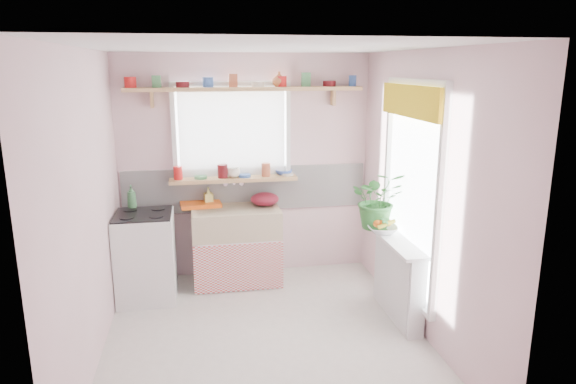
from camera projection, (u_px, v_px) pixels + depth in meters
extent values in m
plane|color=silver|center=(266.00, 339.00, 4.56)|extent=(3.20, 3.20, 0.00)
plane|color=white|center=(263.00, 47.00, 3.96)|extent=(3.20, 3.20, 0.00)
plane|color=silver|center=(246.00, 167.00, 5.79)|extent=(2.80, 0.00, 2.80)
plane|color=silver|center=(304.00, 280.00, 2.73)|extent=(2.80, 0.00, 2.80)
plane|color=silver|center=(88.00, 211.00, 4.02)|extent=(0.00, 3.20, 3.20)
plane|color=silver|center=(423.00, 196.00, 4.50)|extent=(0.00, 3.20, 3.20)
cube|color=white|center=(247.00, 189.00, 5.83)|extent=(2.74, 0.03, 0.50)
cube|color=pink|center=(247.00, 206.00, 5.88)|extent=(2.74, 0.02, 0.12)
cube|color=white|center=(232.00, 132.00, 5.66)|extent=(1.20, 0.01, 1.00)
cube|color=white|center=(232.00, 133.00, 5.60)|extent=(1.15, 0.02, 0.95)
cube|color=white|center=(413.00, 191.00, 4.69)|extent=(0.01, 1.10, 1.90)
cube|color=gold|center=(409.00, 101.00, 4.48)|extent=(0.03, 1.20, 0.28)
cube|color=white|center=(237.00, 258.00, 5.71)|extent=(0.85, 0.55, 0.55)
cube|color=#D23E3D|center=(239.00, 268.00, 5.44)|extent=(0.95, 0.02, 0.53)
cube|color=#CBB694|center=(236.00, 222.00, 5.61)|extent=(0.95, 0.55, 0.30)
cylinder|color=silver|center=(233.00, 181.00, 5.75)|extent=(0.03, 0.22, 0.03)
cube|color=white|center=(146.00, 257.00, 5.26)|extent=(0.58, 0.58, 0.90)
cube|color=black|center=(143.00, 215.00, 5.16)|extent=(0.56, 0.56, 0.02)
cylinder|color=black|center=(127.00, 218.00, 4.99)|extent=(0.14, 0.14, 0.01)
cylinder|color=black|center=(156.00, 216.00, 5.04)|extent=(0.14, 0.14, 0.01)
cylinder|color=black|center=(130.00, 210.00, 5.26)|extent=(0.14, 0.14, 0.01)
cylinder|color=black|center=(158.00, 209.00, 5.31)|extent=(0.14, 0.14, 0.01)
cube|color=white|center=(398.00, 280.00, 4.88)|extent=(0.15, 0.90, 0.75)
cube|color=white|center=(397.00, 242.00, 4.78)|extent=(0.22, 0.95, 0.03)
cube|color=tan|center=(234.00, 179.00, 5.67)|extent=(1.40, 0.22, 0.04)
cube|color=tan|center=(246.00, 89.00, 5.45)|extent=(2.52, 0.24, 0.04)
cylinder|color=red|center=(130.00, 82.00, 5.23)|extent=(0.11, 0.11, 0.12)
cylinder|color=#3F7F4C|center=(157.00, 82.00, 5.28)|extent=(0.11, 0.11, 0.12)
cylinder|color=#590F14|center=(183.00, 85.00, 5.33)|extent=(0.11, 0.11, 0.06)
cylinder|color=#3359A5|center=(208.00, 81.00, 5.37)|extent=(0.11, 0.11, 0.12)
cylinder|color=#A55133|center=(233.00, 81.00, 5.41)|extent=(0.11, 0.11, 0.12)
cylinder|color=silver|center=(258.00, 84.00, 5.46)|extent=(0.11, 0.11, 0.06)
cylinder|color=red|center=(282.00, 81.00, 5.50)|extent=(0.11, 0.11, 0.12)
cylinder|color=#3F7F4C|center=(306.00, 81.00, 5.55)|extent=(0.11, 0.11, 0.12)
cylinder|color=#590F14|center=(329.00, 84.00, 5.60)|extent=(0.11, 0.11, 0.06)
cylinder|color=#3359A5|center=(353.00, 81.00, 5.64)|extent=(0.11, 0.11, 0.12)
cylinder|color=red|center=(176.00, 174.00, 5.55)|extent=(0.11, 0.11, 0.12)
cylinder|color=#3F7F4C|center=(199.00, 173.00, 5.59)|extent=(0.11, 0.11, 0.12)
cylinder|color=#590F14|center=(222.00, 175.00, 5.64)|extent=(0.11, 0.11, 0.06)
cylinder|color=#3359A5|center=(245.00, 172.00, 5.67)|extent=(0.11, 0.11, 0.12)
cylinder|color=#A55133|center=(267.00, 171.00, 5.72)|extent=(0.11, 0.11, 0.12)
cylinder|color=silver|center=(289.00, 173.00, 5.77)|extent=(0.11, 0.11, 0.06)
cube|color=orange|center=(200.00, 204.00, 5.69)|extent=(0.47, 0.37, 0.04)
ellipsoid|color=maroon|center=(265.00, 199.00, 5.69)|extent=(0.41, 0.41, 0.14)
imported|color=#2B6C2C|center=(378.00, 200.00, 5.08)|extent=(0.61, 0.55, 0.59)
imported|color=silver|center=(383.00, 229.00, 4.99)|extent=(0.34, 0.34, 0.07)
imported|color=#2B6D2D|center=(385.00, 226.00, 4.92)|extent=(0.10, 0.07, 0.19)
imported|color=#D2C65D|center=(209.00, 196.00, 5.69)|extent=(0.11, 0.11, 0.20)
imported|color=silver|center=(234.00, 173.00, 5.65)|extent=(0.17, 0.17, 0.11)
imported|color=#385AB7|center=(284.00, 172.00, 5.80)|extent=(0.24, 0.24, 0.06)
imported|color=#B26337|center=(279.00, 79.00, 5.52)|extent=(0.18, 0.18, 0.16)
imported|color=#387143|center=(132.00, 197.00, 5.31)|extent=(0.11, 0.11, 0.25)
sphere|color=orange|center=(383.00, 224.00, 4.97)|extent=(0.08, 0.08, 0.08)
sphere|color=orange|center=(388.00, 223.00, 5.01)|extent=(0.08, 0.08, 0.08)
sphere|color=orange|center=(377.00, 223.00, 4.99)|extent=(0.08, 0.08, 0.08)
cylinder|color=gold|center=(387.00, 224.00, 4.93)|extent=(0.18, 0.04, 0.10)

